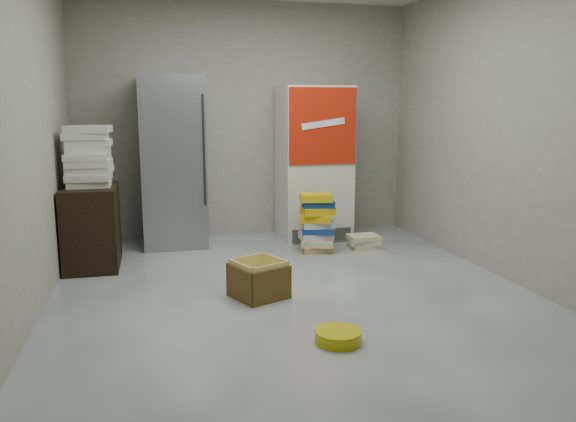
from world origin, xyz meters
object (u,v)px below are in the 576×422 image
Objects in this scene: cardboard_box at (259,282)px; steel_fridge at (173,162)px; phonebook_stack_main at (317,223)px; coke_cooler at (314,163)px; wood_shelf at (92,227)px.

steel_fridge is at bearing 83.00° from cardboard_box.
steel_fridge is 2.93× the size of phonebook_stack_main.
coke_cooler is 3.50× the size of cardboard_box.
phonebook_stack_main is 1.26× the size of cardboard_box.
cardboard_box is at bearing -117.51° from coke_cooler.
cardboard_box is at bearing -73.74° from steel_fridge.
coke_cooler is at bearing -0.18° from steel_fridge.
steel_fridge reaches higher than wood_shelf.
coke_cooler reaches higher than wood_shelf.
coke_cooler is at bearing 16.28° from wood_shelf.
coke_cooler is 2.41m from cardboard_box.
wood_shelf reaches higher than phonebook_stack_main.
phonebook_stack_main is at bearing 0.35° from wood_shelf.
wood_shelf is 1.23× the size of phonebook_stack_main.
phonebook_stack_main is 1.60m from cardboard_box.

